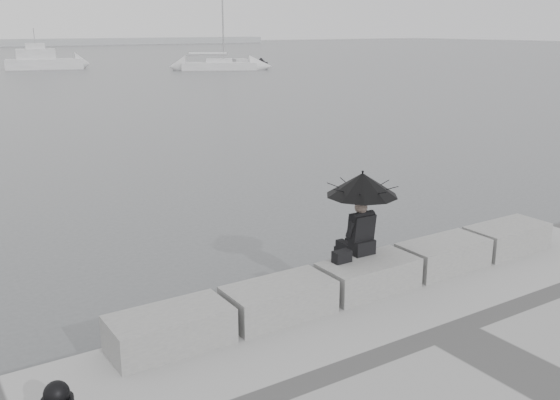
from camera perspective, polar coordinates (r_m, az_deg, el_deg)
ground at (r=10.74m, az=6.35°, el=-9.81°), size 360.00×360.00×0.00m
stone_block_far_left at (r=8.47m, az=-10.02°, el=-11.61°), size 1.60×0.80×0.50m
stone_block_left at (r=9.18m, az=-0.10°, el=-9.14°), size 1.60×0.80×0.50m
stone_block_centre at (r=10.12m, az=8.09°, el=-6.86°), size 1.60×0.80×0.50m
stone_block_right at (r=11.24m, az=14.70°, el=-4.91°), size 1.60×0.80×0.50m
stone_block_far_right at (r=12.50m, az=20.02°, el=-3.28°), size 1.60×0.80×0.50m
seated_person at (r=10.04m, az=7.54°, el=0.54°), size 1.16×1.16×1.39m
bag at (r=9.90m, az=5.68°, el=-5.17°), size 0.29×0.17×0.19m
sailboat_right at (r=69.49m, az=-5.58°, el=12.18°), size 8.23×5.83×12.90m
motor_cruiser at (r=74.98m, az=-20.74°, el=11.81°), size 8.45×4.42×4.50m
small_motorboat at (r=73.41m, az=-3.14°, el=12.25°), size 4.95×2.18×1.10m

